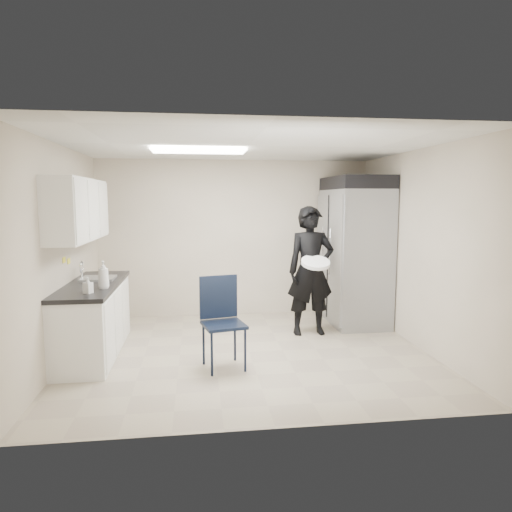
{
  "coord_description": "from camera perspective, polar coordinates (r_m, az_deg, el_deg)",
  "views": [
    {
      "loc": [
        -0.65,
        -5.63,
        1.95
      ],
      "look_at": [
        0.12,
        0.2,
        1.22
      ],
      "focal_mm": 32.0,
      "sensor_mm": 36.0,
      "label": 1
    }
  ],
  "objects": [
    {
      "name": "notice_sticker_left",
      "position": [
        5.99,
        -22.86,
        -0.46
      ],
      "size": [
        0.0,
        0.12,
        0.07
      ],
      "primitive_type": "cube",
      "color": "yellow",
      "rests_on": "left_wall"
    },
    {
      "name": "fridge_compressor",
      "position": [
        7.34,
        12.4,
        8.88
      ],
      "size": [
        0.8,
        1.35,
        0.2
      ],
      "primitive_type": "cube",
      "color": "black",
      "rests_on": "commercial_fridge"
    },
    {
      "name": "folding_chair",
      "position": [
        5.32,
        -4.06,
        -8.58
      ],
      "size": [
        0.55,
        0.55,
        1.03
      ],
      "primitive_type": "cube",
      "rotation": [
        0.0,
        0.0,
        0.22
      ],
      "color": "black",
      "rests_on": "floor"
    },
    {
      "name": "sink",
      "position": [
        6.31,
        -19.12,
        -3.16
      ],
      "size": [
        0.42,
        0.4,
        0.14
      ],
      "primitive_type": "cube",
      "color": "gray",
      "rests_on": "countertop"
    },
    {
      "name": "faucet",
      "position": [
        6.33,
        -20.95,
        -1.83
      ],
      "size": [
        0.02,
        0.02,
        0.24
      ],
      "primitive_type": "cylinder",
      "color": "silver",
      "rests_on": "countertop"
    },
    {
      "name": "notice_sticker_right",
      "position": [
        6.19,
        -22.36,
        -0.59
      ],
      "size": [
        0.0,
        0.12,
        0.07
      ],
      "primitive_type": "cube",
      "color": "yellow",
      "rests_on": "left_wall"
    },
    {
      "name": "towel_dispenser",
      "position": [
        7.15,
        -19.57,
        4.04
      ],
      "size": [
        0.22,
        0.3,
        0.35
      ],
      "primitive_type": "cube",
      "color": "black",
      "rests_on": "left_wall"
    },
    {
      "name": "commercial_fridge",
      "position": [
        7.39,
        12.17,
        -0.06
      ],
      "size": [
        0.8,
        1.35,
        2.1
      ],
      "primitive_type": "cube",
      "color": "gray",
      "rests_on": "floor"
    },
    {
      "name": "right_wall",
      "position": [
        6.37,
        19.65,
        0.82
      ],
      "size": [
        0.0,
        4.0,
        4.0
      ],
      "primitive_type": "plane",
      "rotation": [
        1.57,
        0.0,
        -1.57
      ],
      "color": "beige",
      "rests_on": "floor"
    },
    {
      "name": "soap_bottle_a",
      "position": [
        5.63,
        -18.53,
        -2.24
      ],
      "size": [
        0.16,
        0.16,
        0.33
      ],
      "primitive_type": "imported",
      "rotation": [
        0.0,
        0.0,
        0.3
      ],
      "color": "silver",
      "rests_on": "countertop"
    },
    {
      "name": "floor",
      "position": [
        5.99,
        -0.89,
        -11.89
      ],
      "size": [
        4.5,
        4.5,
        0.0
      ],
      "primitive_type": "plane",
      "color": "tan",
      "rests_on": "ground"
    },
    {
      "name": "left_wall",
      "position": [
        5.89,
        -23.21,
        0.19
      ],
      "size": [
        0.0,
        4.0,
        4.0
      ],
      "primitive_type": "plane",
      "rotation": [
        1.57,
        0.0,
        1.57
      ],
      "color": "beige",
      "rests_on": "floor"
    },
    {
      "name": "ceiling_panel",
      "position": [
        6.06,
        -7.17,
        12.91
      ],
      "size": [
        1.2,
        0.6,
        0.02
      ],
      "primitive_type": "cube",
      "color": "white",
      "rests_on": "ceiling"
    },
    {
      "name": "bucket_lid",
      "position": [
        6.35,
        7.46,
        -0.82
      ],
      "size": [
        0.41,
        0.41,
        0.05
      ],
      "primitive_type": "cylinder",
      "rotation": [
        0.0,
        0.0,
        0.02
      ],
      "color": "silver",
      "rests_on": "man_tuxedo"
    },
    {
      "name": "man_tuxedo",
      "position": [
        6.61,
        6.84,
        -1.86
      ],
      "size": [
        0.69,
        0.47,
        1.85
      ],
      "primitive_type": "imported",
      "rotation": [
        0.0,
        0.0,
        0.02
      ],
      "color": "black",
      "rests_on": "floor"
    },
    {
      "name": "countertop",
      "position": [
        6.07,
        -19.78,
        -3.43
      ],
      "size": [
        0.64,
        1.95,
        0.05
      ],
      "primitive_type": "cube",
      "color": "black",
      "rests_on": "lower_counter"
    },
    {
      "name": "lower_counter",
      "position": [
        6.16,
        -19.61,
        -7.6
      ],
      "size": [
        0.6,
        1.9,
        0.86
      ],
      "primitive_type": "cube",
      "color": "silver",
      "rests_on": "floor"
    },
    {
      "name": "ceiling",
      "position": [
        5.71,
        -0.94,
        13.64
      ],
      "size": [
        4.5,
        4.5,
        0.0
      ],
      "primitive_type": "plane",
      "rotation": [
        3.14,
        0.0,
        0.0
      ],
      "color": "silver",
      "rests_on": "back_wall"
    },
    {
      "name": "soap_bottle_b",
      "position": [
        5.4,
        -20.27,
        -3.44
      ],
      "size": [
        0.11,
        0.11,
        0.18
      ],
      "primitive_type": "imported",
      "rotation": [
        0.0,
        0.0,
        -0.47
      ],
      "color": "#A9ABB5",
      "rests_on": "countertop"
    },
    {
      "name": "upper_cabinets",
      "position": [
        6.0,
        -21.33,
        5.42
      ],
      "size": [
        0.35,
        1.8,
        0.75
      ],
      "primitive_type": "cube",
      "color": "silver",
      "rests_on": "left_wall"
    },
    {
      "name": "back_wall",
      "position": [
        7.69,
        -2.62,
        2.23
      ],
      "size": [
        4.5,
        0.0,
        4.5
      ],
      "primitive_type": "plane",
      "rotation": [
        1.57,
        0.0,
        0.0
      ],
      "color": "beige",
      "rests_on": "floor"
    }
  ]
}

